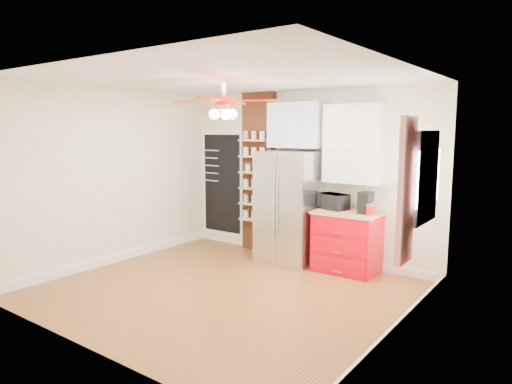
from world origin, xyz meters
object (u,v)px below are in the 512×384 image
Objects in this scene: toaster_oven at (333,201)px; coffee_maker at (366,203)px; pantry_jar_oats at (248,168)px; red_cabinet at (347,241)px; fridge at (289,207)px; canister_left at (369,210)px; ceiling_fan at (224,102)px.

toaster_oven is 0.53m from coffee_maker.
coffee_maker is 2.20m from pantry_jar_oats.
fridge is at bearing -177.05° from red_cabinet.
coffee_maker reaches higher than toaster_oven.
coffee_maker is at bearing -2.55° from pantry_jar_oats.
red_cabinet is 2.14m from pantry_jar_oats.
red_cabinet is 0.65m from canister_left.
toaster_oven is at bearing 165.89° from canister_left.
red_cabinet is at bearing 2.95° from fridge.
ceiling_fan reaches higher than fridge.
toaster_oven reaches higher than canister_left.
fridge is 1.09m from pantry_jar_oats.
pantry_jar_oats reaches higher than coffee_maker.
red_cabinet is 0.62m from toaster_oven.
canister_left is 1.18× the size of pantry_jar_oats.
ceiling_fan is 2.33m from toaster_oven.
fridge is 1.34m from canister_left.
red_cabinet is at bearing 61.29° from ceiling_fan.
toaster_oven is (0.66, 1.73, -1.41)m from ceiling_fan.
coffee_maker is (0.27, 0.00, 0.60)m from red_cabinet.
canister_left is (0.37, -0.11, 0.52)m from red_cabinet.
canister_left reaches higher than red_cabinet.
pantry_jar_oats is at bearing 170.99° from fridge.
ceiling_fan is at bearing -118.71° from red_cabinet.
coffee_maker reaches higher than red_cabinet.
red_cabinet is 3.04× the size of coffee_maker.
canister_left is (0.10, -0.11, -0.08)m from coffee_maker.
coffee_maker is at bearing 54.74° from ceiling_fan.
ceiling_fan reaches higher than red_cabinet.
fridge is 1.86× the size of red_cabinet.
toaster_oven is at bearing 69.16° from ceiling_fan.
pantry_jar_oats is at bearing -164.72° from toaster_oven.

